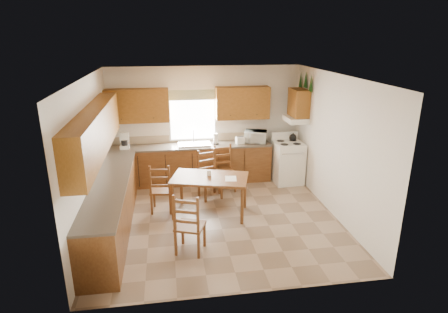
{
  "coord_description": "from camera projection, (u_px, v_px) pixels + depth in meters",
  "views": [
    {
      "loc": [
        -0.89,
        -6.44,
        3.4
      ],
      "look_at": [
        0.15,
        0.3,
        1.15
      ],
      "focal_mm": 30.0,
      "sensor_mm": 36.0,
      "label": 1
    }
  ],
  "objects": [
    {
      "name": "wall_front",
      "position": [
        243.0,
        205.0,
        4.71
      ],
      "size": [
        4.5,
        4.5,
        0.0
      ],
      "primitive_type": "plane",
      "color": "silver",
      "rests_on": "floor"
    },
    {
      "name": "stove",
      "position": [
        288.0,
        163.0,
        8.86
      ],
      "size": [
        0.68,
        0.7,
        0.96
      ],
      "primitive_type": "cube",
      "rotation": [
        0.0,
        0.0,
        0.04
      ],
      "color": "white",
      "rests_on": "floor"
    },
    {
      "name": "toaster",
      "position": [
        240.0,
        140.0,
        8.82
      ],
      "size": [
        0.23,
        0.17,
        0.17
      ],
      "primitive_type": "cube",
      "rotation": [
        0.0,
        0.0,
        0.23
      ],
      "color": "white",
      "rests_on": "counter_back"
    },
    {
      "name": "lower_cab_left",
      "position": [
        112.0,
        208.0,
        6.68
      ],
      "size": [
        0.6,
        3.6,
        0.88
      ],
      "primitive_type": "cube",
      "color": "brown",
      "rests_on": "floor"
    },
    {
      "name": "chair_near_right",
      "position": [
        190.0,
        222.0,
        5.99
      ],
      "size": [
        0.56,
        0.55,
        1.04
      ],
      "primitive_type": "cube",
      "rotation": [
        0.0,
        0.0,
        2.78
      ],
      "color": "brown",
      "rests_on": "floor"
    },
    {
      "name": "window_frame",
      "position": [
        193.0,
        116.0,
        8.8
      ],
      "size": [
        1.13,
        0.02,
        1.18
      ],
      "primitive_type": "cube",
      "color": "white",
      "rests_on": "wall_back"
    },
    {
      "name": "chair_far_left",
      "position": [
        210.0,
        175.0,
        7.99
      ],
      "size": [
        0.54,
        0.53,
        1.04
      ],
      "primitive_type": "cube",
      "rotation": [
        0.0,
        0.0,
        0.31
      ],
      "color": "brown",
      "rests_on": "floor"
    },
    {
      "name": "wall_left",
      "position": [
        90.0,
        158.0,
        6.49
      ],
      "size": [
        4.5,
        4.5,
        0.0
      ],
      "primitive_type": "plane",
      "color": "silver",
      "rests_on": "floor"
    },
    {
      "name": "range_hood",
      "position": [
        296.0,
        119.0,
        8.61
      ],
      "size": [
        0.44,
        0.62,
        0.12
      ],
      "primitive_type": "cube",
      "color": "white",
      "rests_on": "wall_right"
    },
    {
      "name": "window_valance",
      "position": [
        192.0,
        95.0,
        8.61
      ],
      "size": [
        1.19,
        0.01,
        0.24
      ],
      "primitive_type": "cube",
      "color": "#486136",
      "rests_on": "wall_back"
    },
    {
      "name": "window_pane",
      "position": [
        193.0,
        116.0,
        8.79
      ],
      "size": [
        1.05,
        0.01,
        1.1
      ],
      "primitive_type": "cube",
      "color": "white",
      "rests_on": "wall_back"
    },
    {
      "name": "floor",
      "position": [
        219.0,
        218.0,
        7.24
      ],
      "size": [
        4.5,
        4.5,
        0.0
      ],
      "primitive_type": "plane",
      "color": "#91785E",
      "rests_on": "ground"
    },
    {
      "name": "pine_decal_c",
      "position": [
        301.0,
        80.0,
        8.66
      ],
      "size": [
        0.22,
        0.22,
        0.36
      ],
      "primitive_type": "cone",
      "color": "#113811",
      "rests_on": "wall_right"
    },
    {
      "name": "upper_cab_back_right",
      "position": [
        242.0,
        103.0,
        8.74
      ],
      "size": [
        1.25,
        0.33,
        0.75
      ],
      "primitive_type": "cube",
      "color": "brown",
      "rests_on": "wall_back"
    },
    {
      "name": "paper_towel",
      "position": [
        216.0,
        139.0,
        8.77
      ],
      "size": [
        0.11,
        0.11,
        0.26
      ],
      "primitive_type": "cylinder",
      "rotation": [
        0.0,
        0.0,
        0.03
      ],
      "color": "white",
      "rests_on": "counter_back"
    },
    {
      "name": "lower_cab_back",
      "position": [
        192.0,
        164.0,
        8.88
      ],
      "size": [
        3.75,
        0.6,
        0.88
      ],
      "primitive_type": "cube",
      "color": "brown",
      "rests_on": "floor"
    },
    {
      "name": "wall_back",
      "position": [
        205.0,
        124.0,
        8.93
      ],
      "size": [
        4.5,
        4.5,
        0.0
      ],
      "primitive_type": "plane",
      "color": "silver",
      "rests_on": "floor"
    },
    {
      "name": "backsplash",
      "position": [
        190.0,
        138.0,
        8.97
      ],
      "size": [
        3.75,
        0.01,
        0.18
      ],
      "primitive_type": "cube",
      "color": "tan",
      "rests_on": "counter_back"
    },
    {
      "name": "counter_left",
      "position": [
        109.0,
        184.0,
        6.54
      ],
      "size": [
        0.63,
        3.6,
        0.04
      ],
      "primitive_type": "cube",
      "color": "#4F453A",
      "rests_on": "lower_cab_left"
    },
    {
      "name": "chair_far_right",
      "position": [
        225.0,
        169.0,
        8.38
      ],
      "size": [
        0.49,
        0.47,
        1.02
      ],
      "primitive_type": "cube",
      "rotation": [
        0.0,
        0.0,
        0.16
      ],
      "color": "brown",
      "rests_on": "floor"
    },
    {
      "name": "microwave",
      "position": [
        256.0,
        137.0,
        8.9
      ],
      "size": [
        0.56,
        0.47,
        0.29
      ],
      "primitive_type": "imported",
      "rotation": [
        0.0,
        0.0,
        -0.3
      ],
      "color": "white",
      "rests_on": "counter_back"
    },
    {
      "name": "upper_cab_left",
      "position": [
        95.0,
        131.0,
        6.22
      ],
      "size": [
        0.33,
        3.6,
        0.75
      ],
      "primitive_type": "cube",
      "color": "brown",
      "rests_on": "wall_left"
    },
    {
      "name": "chair_near_left",
      "position": [
        161.0,
        187.0,
        7.4
      ],
      "size": [
        0.47,
        0.45,
        1.01
      ],
      "primitive_type": "cube",
      "rotation": [
        0.0,
        0.0,
        3.02
      ],
      "color": "brown",
      "rests_on": "floor"
    },
    {
      "name": "wall_right",
      "position": [
        335.0,
        146.0,
        7.14
      ],
      "size": [
        4.5,
        4.5,
        0.0
      ],
      "primitive_type": "plane",
      "color": "silver",
      "rests_on": "floor"
    },
    {
      "name": "upper_cab_back_left",
      "position": [
        137.0,
        106.0,
        8.39
      ],
      "size": [
        1.41,
        0.33,
        0.75
      ],
      "primitive_type": "cube",
      "color": "brown",
      "rests_on": "wall_back"
    },
    {
      "name": "counter_back",
      "position": [
        191.0,
        146.0,
        8.73
      ],
      "size": [
        3.75,
        0.63,
        0.04
      ],
      "primitive_type": "cube",
      "color": "#4F453A",
      "rests_on": "lower_cab_back"
    },
    {
      "name": "pine_decal_a",
      "position": [
        311.0,
        83.0,
        8.06
      ],
      "size": [
        0.22,
        0.22,
        0.36
      ],
      "primitive_type": "cone",
      "color": "#113811",
      "rests_on": "wall_right"
    },
    {
      "name": "pine_decal_b",
      "position": [
        306.0,
        79.0,
        8.35
      ],
      "size": [
        0.22,
        0.22,
        0.36
      ],
      "primitive_type": "cone",
      "color": "#113811",
      "rests_on": "wall_right"
    },
    {
      "name": "sink_basin",
      "position": [
        194.0,
        144.0,
        8.73
      ],
      "size": [
        0.75,
        0.45,
        0.04
      ],
      "primitive_type": "cube",
      "color": "silver",
      "rests_on": "counter_back"
    },
    {
      "name": "upper_cab_stove",
      "position": [
        299.0,
        103.0,
        8.5
      ],
      "size": [
        0.33,
        0.62,
        0.62
      ],
      "primitive_type": "cube",
      "color": "brown",
      "rests_on": "wall_right"
    },
    {
      "name": "coffeemaker",
      "position": [
        124.0,
        142.0,
        8.43
      ],
      "size": [
        0.25,
        0.27,
        0.31
      ],
      "primitive_type": "cube",
      "rotation": [
        0.0,
        0.0,
        -0.4
      ],
      "color": "white",
      "rests_on": "counter_back"
    },
    {
      "name": "table_card",
      "position": [
        209.0,
        173.0,
        7.24
      ],
      "size": [
        0.08,
        0.02,
        0.11
      ],
      "primitive_type": "cube",
      "rotation": [
        0.0,
        0.0,
        0.05
      ],
      "color": "white",
      "rests_on": "dining_table"
    },
    {
      "name": "ceiling",
      "position": [
        218.0,
        76.0,
        6.39
      ],
      "size": [
        4.5,
        4.5,
        0.0
      ],
      "primitive_type": "plane",
      "color": "brown",
      "rests_on": "floor"
    },
    {
      "name": "table_paper",
      "position": [
        231.0,
        179.0,
        7.11
      ],
      "size": [
        0.25,
        0.31,
        0.0
      ],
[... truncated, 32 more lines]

